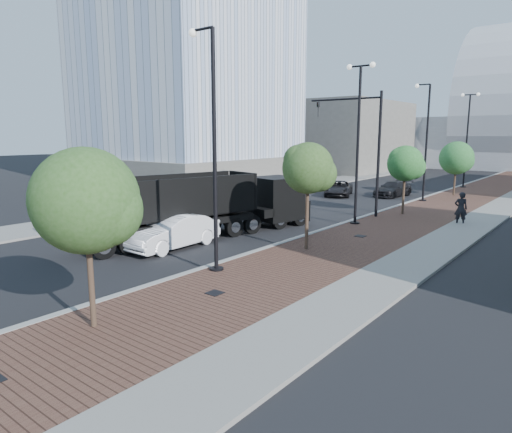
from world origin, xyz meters
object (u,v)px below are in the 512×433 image
Objects in this scene: dump_truck at (230,208)px; dark_car_mid at (339,188)px; white_sedan at (173,232)px; pedestrian at (461,209)px.

dump_truck is 17.65m from dark_car_mid.
white_sedan is (0.22, -4.33, -0.60)m from dump_truck.
pedestrian is (9.40, 10.01, -0.39)m from dump_truck.
white_sedan is 21.95m from dark_car_mid.
pedestrian is at bearing 56.46° from white_sedan.
pedestrian reaches higher than dark_car_mid.
dump_truck is at bearing -102.97° from dark_car_mid.
white_sedan is 1.04× the size of dark_car_mid.
pedestrian is at bearing -53.27° from dark_car_mid.
pedestrian is (12.07, -7.42, 0.36)m from dark_car_mid.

